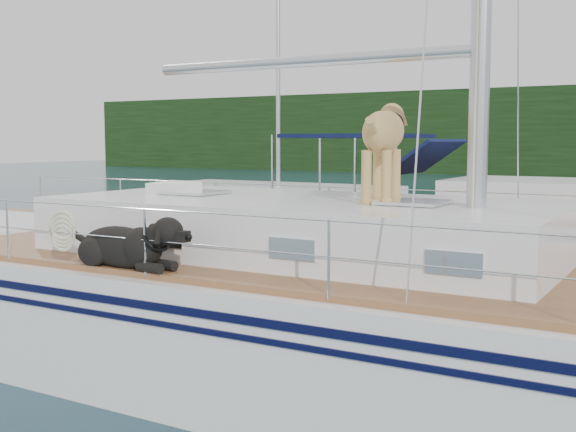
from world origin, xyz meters
The scene contains 4 objects.
ground centered at (0.00, 0.00, 0.00)m, with size 120.00×120.00×0.00m, color black.
main_sailboat centered at (0.10, 0.00, 0.68)m, with size 12.00×3.80×14.01m.
neighbor_sailboat centered at (1.64, 6.66, 0.63)m, with size 11.00×3.50×13.30m.
bg_boat_west centered at (-8.00, 14.00, 0.45)m, with size 8.00×3.00×11.65m.
Camera 1 is at (4.43, -6.47, 2.41)m, focal length 45.00 mm.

